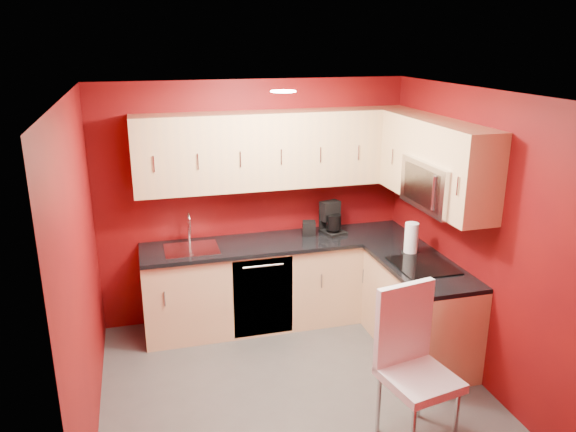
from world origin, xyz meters
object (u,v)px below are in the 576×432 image
sink (191,245)px  paper_towel (411,238)px  microwave (441,185)px  napkin_holder (309,228)px  dining_chair (420,371)px  coffee_maker (334,218)px

sink → paper_towel: (2.02, -0.68, 0.12)m
microwave → paper_towel: microwave is taller
napkin_holder → paper_towel: 1.09m
dining_chair → microwave: bearing=46.8°
sink → paper_towel: bearing=-18.7°
microwave → sink: 2.43m
napkin_holder → sink: bearing=-176.5°
microwave → dining_chair: microwave is taller
microwave → napkin_holder: microwave is taller
microwave → paper_towel: size_ratio=2.51×
sink → dining_chair: (1.40, -2.09, -0.35)m
paper_towel → sink: bearing=161.3°
sink → paper_towel: size_ratio=1.72×
napkin_holder → microwave: bearing=-51.4°
microwave → sink: (-2.09, 1.00, -0.72)m
napkin_holder → paper_towel: paper_towel is taller
coffee_maker → microwave: bearing=-76.4°
coffee_maker → napkin_holder: size_ratio=2.35×
microwave → napkin_holder: size_ratio=5.29×
coffee_maker → dining_chair: coffee_maker is taller
sink → microwave: bearing=-25.6°
coffee_maker → paper_towel: (0.53, -0.73, -0.02)m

